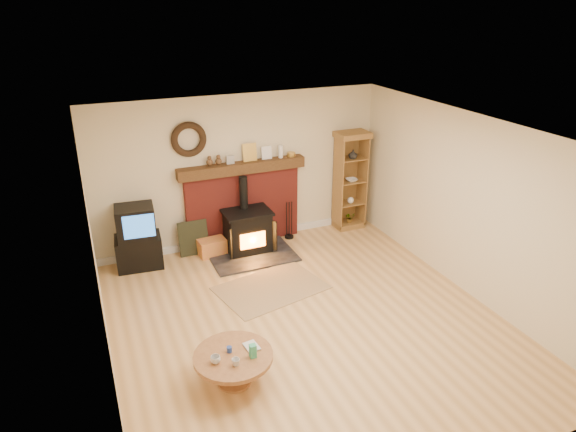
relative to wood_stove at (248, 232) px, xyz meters
name	(u,v)px	position (x,y,z in m)	size (l,w,h in m)	color
ground	(307,322)	(0.05, -2.27, -0.36)	(5.50, 5.50, 0.00)	tan
room_shell	(305,202)	(0.04, -2.18, 1.36)	(5.02, 5.52, 2.61)	beige
chimney_breast	(243,200)	(0.05, 0.39, 0.44)	(2.20, 0.22, 1.78)	maroon
wood_stove	(248,232)	(0.00, 0.00, 0.00)	(1.40, 1.00, 1.30)	black
area_rug	(271,288)	(-0.08, -1.27, -0.35)	(1.53, 1.05, 0.01)	brown
tv_unit	(138,238)	(-1.78, 0.19, 0.14)	(0.75, 0.56, 1.04)	black
curio_cabinet	(350,180)	(2.08, 0.28, 0.56)	(0.59, 0.42, 1.83)	brown
firelog_box	(212,247)	(-0.60, 0.13, -0.22)	(0.45, 0.28, 0.28)	yellow
leaning_painting	(193,238)	(-0.88, 0.28, -0.06)	(0.50, 0.03, 0.60)	black
fire_tools	(289,231)	(0.85, 0.23, -0.23)	(0.16, 0.16, 0.70)	black
coffee_table	(233,360)	(-1.20, -3.01, -0.05)	(0.89, 0.89, 0.54)	brown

